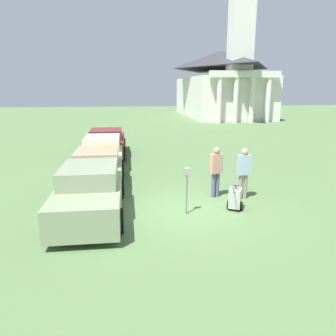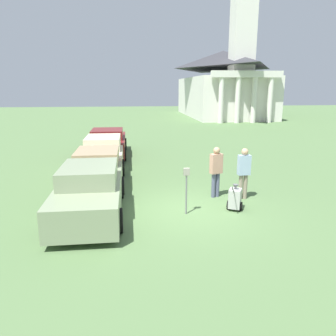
{
  "view_description": "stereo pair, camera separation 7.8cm",
  "coord_description": "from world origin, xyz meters",
  "px_view_note": "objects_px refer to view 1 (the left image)",
  "views": [
    {
      "loc": [
        -1.83,
        -9.59,
        3.79
      ],
      "look_at": [
        -0.47,
        1.25,
        1.1
      ],
      "focal_mm": 35.0,
      "sensor_mm": 36.0,
      "label": 1
    },
    {
      "loc": [
        -1.76,
        -9.6,
        3.79
      ],
      "look_at": [
        -0.47,
        1.25,
        1.1
      ],
      "focal_mm": 35.0,
      "sensor_mm": 36.0,
      "label": 2
    }
  ],
  "objects_px": {
    "church": "(222,77)",
    "parking_meter": "(187,182)",
    "parked_car_tan": "(98,169)",
    "person_worker": "(216,169)",
    "parked_car_cream": "(103,153)",
    "person_supervisor": "(244,170)",
    "parked_car_maroon": "(107,143)",
    "parked_car_sage": "(91,190)",
    "equipment_cart": "(235,198)"
  },
  "relations": [
    {
      "from": "church",
      "to": "parking_meter",
      "type": "bearing_deg",
      "value": -107.71
    },
    {
      "from": "parked_car_tan",
      "to": "person_worker",
      "type": "bearing_deg",
      "value": -22.83
    },
    {
      "from": "parked_car_cream",
      "to": "person_supervisor",
      "type": "xyz_separation_m",
      "value": [
        5.11,
        -5.11,
        0.3
      ]
    },
    {
      "from": "person_supervisor",
      "to": "parked_car_maroon",
      "type": "bearing_deg",
      "value": -61.14
    },
    {
      "from": "parked_car_tan",
      "to": "church",
      "type": "xyz_separation_m",
      "value": [
        13.98,
        31.44,
        4.46
      ]
    },
    {
      "from": "parked_car_cream",
      "to": "person_worker",
      "type": "bearing_deg",
      "value": -48.78
    },
    {
      "from": "parked_car_tan",
      "to": "parked_car_cream",
      "type": "distance_m",
      "value": 3.04
    },
    {
      "from": "parked_car_maroon",
      "to": "parked_car_tan",
      "type": "bearing_deg",
      "value": -89.94
    },
    {
      "from": "parked_car_sage",
      "to": "church",
      "type": "height_order",
      "value": "church"
    },
    {
      "from": "parked_car_cream",
      "to": "person_supervisor",
      "type": "relative_size",
      "value": 2.9
    },
    {
      "from": "parked_car_sage",
      "to": "person_supervisor",
      "type": "relative_size",
      "value": 2.91
    },
    {
      "from": "parked_car_maroon",
      "to": "parking_meter",
      "type": "distance_m",
      "value": 9.82
    },
    {
      "from": "parked_car_sage",
      "to": "person_worker",
      "type": "xyz_separation_m",
      "value": [
        4.21,
        0.96,
        0.32
      ]
    },
    {
      "from": "person_supervisor",
      "to": "equipment_cart",
      "type": "xyz_separation_m",
      "value": [
        -0.62,
        -1.02,
        -0.64
      ]
    },
    {
      "from": "church",
      "to": "parked_car_cream",
      "type": "bearing_deg",
      "value": -116.2
    },
    {
      "from": "parked_car_tan",
      "to": "parking_meter",
      "type": "height_order",
      "value": "parked_car_tan"
    },
    {
      "from": "person_supervisor",
      "to": "person_worker",
      "type": "bearing_deg",
      "value": -21.48
    },
    {
      "from": "parked_car_cream",
      "to": "person_worker",
      "type": "distance_m",
      "value": 6.4
    },
    {
      "from": "parked_car_sage",
      "to": "parked_car_tan",
      "type": "distance_m",
      "value": 2.74
    },
    {
      "from": "parking_meter",
      "to": "person_supervisor",
      "type": "bearing_deg",
      "value": 27.94
    },
    {
      "from": "equipment_cart",
      "to": "parked_car_sage",
      "type": "bearing_deg",
      "value": -158.31
    },
    {
      "from": "parked_car_tan",
      "to": "parked_car_maroon",
      "type": "relative_size",
      "value": 1.01
    },
    {
      "from": "person_worker",
      "to": "church",
      "type": "height_order",
      "value": "church"
    },
    {
      "from": "parked_car_sage",
      "to": "person_supervisor",
      "type": "xyz_separation_m",
      "value": [
        5.11,
        0.66,
        0.31
      ]
    },
    {
      "from": "parked_car_tan",
      "to": "person_supervisor",
      "type": "relative_size",
      "value": 2.79
    },
    {
      "from": "equipment_cart",
      "to": "person_worker",
      "type": "bearing_deg",
      "value": 128.35
    },
    {
      "from": "parked_car_sage",
      "to": "church",
      "type": "distance_m",
      "value": 37.19
    },
    {
      "from": "parked_car_maroon",
      "to": "church",
      "type": "xyz_separation_m",
      "value": [
        13.98,
        25.31,
        4.44
      ]
    },
    {
      "from": "parked_car_cream",
      "to": "equipment_cart",
      "type": "relative_size",
      "value": 5.22
    },
    {
      "from": "parked_car_cream",
      "to": "parking_meter",
      "type": "relative_size",
      "value": 3.58
    },
    {
      "from": "parked_car_tan",
      "to": "person_supervisor",
      "type": "bearing_deg",
      "value": -22.06
    },
    {
      "from": "parked_car_maroon",
      "to": "church",
      "type": "distance_m",
      "value": 29.26
    },
    {
      "from": "parked_car_maroon",
      "to": "parking_meter",
      "type": "relative_size",
      "value": 3.4
    },
    {
      "from": "parked_car_sage",
      "to": "parked_car_tan",
      "type": "relative_size",
      "value": 1.04
    },
    {
      "from": "parked_car_sage",
      "to": "parked_car_cream",
      "type": "xyz_separation_m",
      "value": [
        -0.0,
        5.78,
        0.02
      ]
    },
    {
      "from": "parked_car_sage",
      "to": "church",
      "type": "relative_size",
      "value": 0.2
    },
    {
      "from": "parked_car_cream",
      "to": "parked_car_maroon",
      "type": "relative_size",
      "value": 1.05
    },
    {
      "from": "parked_car_tan",
      "to": "parking_meter",
      "type": "relative_size",
      "value": 3.45
    },
    {
      "from": "equipment_cart",
      "to": "parked_car_maroon",
      "type": "bearing_deg",
      "value": 142.18
    },
    {
      "from": "parked_car_sage",
      "to": "parked_car_maroon",
      "type": "relative_size",
      "value": 1.06
    },
    {
      "from": "parking_meter",
      "to": "person_supervisor",
      "type": "distance_m",
      "value": 2.5
    },
    {
      "from": "church",
      "to": "equipment_cart",
      "type": "bearing_deg",
      "value": -105.36
    },
    {
      "from": "parked_car_maroon",
      "to": "person_supervisor",
      "type": "bearing_deg",
      "value": -58.03
    },
    {
      "from": "parked_car_tan",
      "to": "parking_meter",
      "type": "distance_m",
      "value": 4.36
    },
    {
      "from": "person_supervisor",
      "to": "church",
      "type": "distance_m",
      "value": 34.92
    },
    {
      "from": "parked_car_cream",
      "to": "person_worker",
      "type": "relative_size",
      "value": 2.89
    },
    {
      "from": "parked_car_sage",
      "to": "parked_car_maroon",
      "type": "distance_m",
      "value": 8.87
    },
    {
      "from": "parked_car_cream",
      "to": "parked_car_maroon",
      "type": "distance_m",
      "value": 3.09
    },
    {
      "from": "parking_meter",
      "to": "person_worker",
      "type": "bearing_deg",
      "value": 48.37
    },
    {
      "from": "church",
      "to": "parked_car_tan",
      "type": "bearing_deg",
      "value": -113.96
    }
  ]
}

